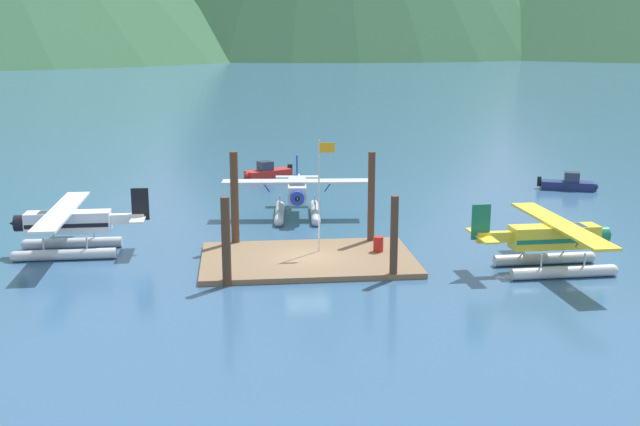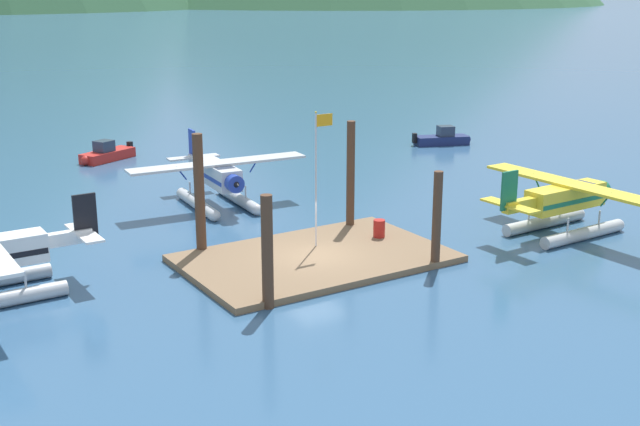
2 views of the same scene
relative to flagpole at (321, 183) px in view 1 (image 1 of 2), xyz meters
name	(u,v)px [view 1 (image 1 of 2)]	position (x,y,z in m)	size (l,w,h in m)	color
ground_plane	(308,262)	(-0.87, -1.13, -4.31)	(1200.00, 1200.00, 0.00)	#2D5175
dock_platform	(308,259)	(-0.87, -1.13, -4.16)	(11.96, 7.63, 0.30)	brown
piling_near_left	(226,242)	(-5.37, -4.86, -1.99)	(0.47, 0.47, 4.63)	#4C3323
piling_near_right	(394,238)	(3.30, -4.73, -2.07)	(0.41, 0.41, 4.47)	#4C3323
piling_far_left	(235,200)	(-4.92, 2.55, -1.40)	(0.48, 0.48, 5.82)	#4C3323
piling_far_right	(371,199)	(3.29, 2.12, -1.44)	(0.43, 0.43, 5.74)	#4C3323
flagpole	(321,183)	(0.00, 0.00, 0.00)	(0.95, 0.10, 6.49)	silver
fuel_drum	(378,244)	(3.29, -0.45, -3.57)	(0.62, 0.62, 0.88)	#AD1E19
seaplane_white_port_fwd	(68,228)	(-14.61, 2.02, -2.73)	(7.98, 10.41, 3.84)	#B7BABF
seaplane_yellow_stbd_aft	(554,243)	(12.20, -4.29, -2.73)	(7.98, 10.44, 3.84)	#B7BABF
seaplane_silver_bow_centre	(297,195)	(-0.58, 9.98, -2.73)	(10.48, 7.97, 3.84)	#B7BABF
boat_red_open_north	(267,172)	(-2.06, 25.83, -3.82)	(4.50, 3.21, 1.50)	#B2231E
boat_navy_open_east	(569,184)	(22.73, 17.43, -3.82)	(4.66, 2.89, 1.50)	navy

